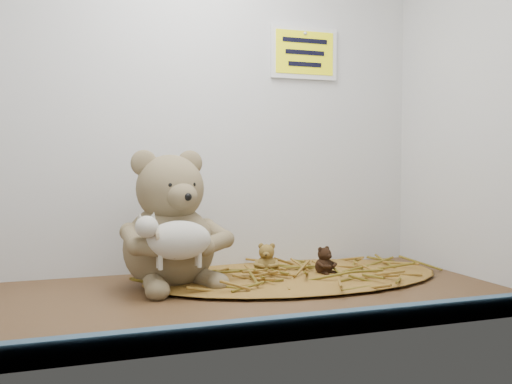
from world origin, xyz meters
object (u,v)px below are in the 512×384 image
object	(u,v)px
toy_lamb	(179,240)
mini_teddy_brown	(324,259)
main_teddy	(169,218)
mini_teddy_tan	(267,257)

from	to	relation	value
toy_lamb	mini_teddy_brown	bearing A→B (deg)	11.29
mini_teddy_brown	toy_lamb	bearing A→B (deg)	168.69
main_teddy	mini_teddy_tan	world-z (taller)	main_teddy
mini_teddy_tan	main_teddy	bearing A→B (deg)	-156.18
mini_teddy_tan	mini_teddy_brown	size ratio (longest dim) A/B	1.13
main_teddy	toy_lamb	size ratio (longest dim) A/B	1.74
main_teddy	toy_lamb	bearing A→B (deg)	-101.89
mini_teddy_tan	mini_teddy_brown	xyz separation A→B (cm)	(12.69, -3.79, -0.43)
toy_lamb	mini_teddy_brown	size ratio (longest dim) A/B	2.64
toy_lamb	main_teddy	bearing A→B (deg)	90.00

